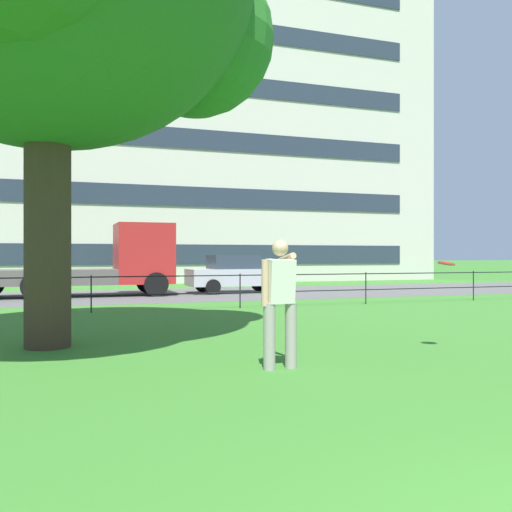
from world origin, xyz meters
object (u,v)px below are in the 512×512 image
object	(u,v)px
flatbed_truck_right	(104,264)
apartment_building_background	(166,130)
person_thrower	(280,299)
car_silver_far_left	(236,274)
frisbee	(446,264)

from	to	relation	value
flatbed_truck_right	apartment_building_background	xyz separation A→B (m)	(4.99, 14.53, 8.47)
person_thrower	car_silver_far_left	world-z (taller)	person_thrower
frisbee	apartment_building_background	distance (m)	30.23
car_silver_far_left	apartment_building_background	distance (m)	17.03
flatbed_truck_right	frisbee	bearing A→B (deg)	-73.80
frisbee	flatbed_truck_right	xyz separation A→B (m)	(-4.22, 14.53, -0.18)
car_silver_far_left	apartment_building_background	xyz separation A→B (m)	(-0.24, 14.51, 8.91)
person_thrower	flatbed_truck_right	bearing A→B (deg)	94.42
person_thrower	car_silver_far_left	bearing A→B (deg)	74.84
frisbee	flatbed_truck_right	bearing A→B (deg)	106.20
flatbed_truck_right	car_silver_far_left	size ratio (longest dim) A/B	1.82
frisbee	car_silver_far_left	bearing A→B (deg)	86.04
frisbee	flatbed_truck_right	size ratio (longest dim) A/B	0.04
frisbee	person_thrower	bearing A→B (deg)	-171.21
apartment_building_background	flatbed_truck_right	bearing A→B (deg)	-108.96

